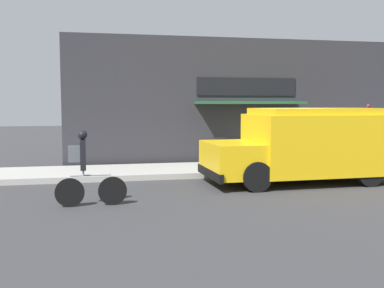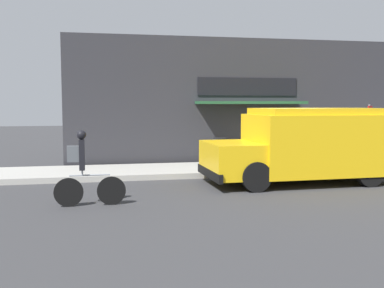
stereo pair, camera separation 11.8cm
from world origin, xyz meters
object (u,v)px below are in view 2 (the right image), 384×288
object	(u,v)px
stop_sign_post	(369,125)
school_bus	(308,144)
trash_bin	(220,151)
cyclist	(84,169)

from	to	relation	value
stop_sign_post	school_bus	bearing A→B (deg)	-150.83
school_bus	stop_sign_post	world-z (taller)	stop_sign_post
trash_bin	cyclist	bearing A→B (deg)	-132.14
school_bus	trash_bin	world-z (taller)	school_bus
stop_sign_post	trash_bin	xyz separation A→B (m)	(-4.88, 1.42, -0.95)
stop_sign_post	trash_bin	bearing A→B (deg)	163.77
cyclist	stop_sign_post	distance (m)	10.07
cyclist	trash_bin	distance (m)	6.72
school_bus	cyclist	world-z (taller)	school_bus
school_bus	trash_bin	size ratio (longest dim) A/B	5.90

